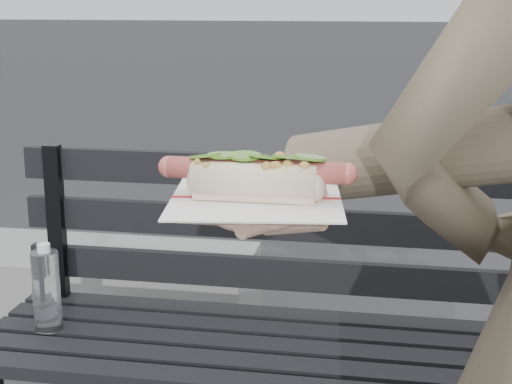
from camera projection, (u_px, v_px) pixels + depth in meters
park_bench at (304, 315)px, 1.81m from camera, size 1.50×0.44×0.88m
concrete_block at (81, 305)px, 2.72m from camera, size 1.20×0.40×0.40m
held_hotdog at (436, 158)px, 0.90m from camera, size 0.63×0.31×0.20m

